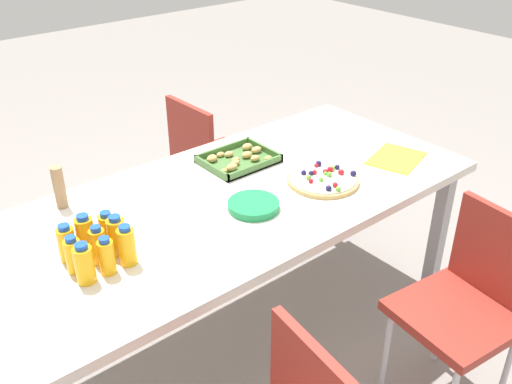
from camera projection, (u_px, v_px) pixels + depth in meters
name	position (u px, v px, depth m)	size (l,w,h in m)	color
ground_plane	(229.00, 338.00, 2.64)	(12.00, 12.00, 0.00)	gray
party_table	(225.00, 212.00, 2.30)	(2.12, 0.93, 0.75)	silver
chair_far_right	(209.00, 156.00, 3.17)	(0.41, 0.41, 0.83)	maroon
chair_near_right	(470.00, 298.00, 2.12)	(0.45, 0.45, 0.83)	maroon
juice_bottle_0	(84.00, 264.00, 1.78)	(0.06, 0.06, 0.14)	#F8AB14
juice_bottle_1	(107.00, 256.00, 1.82)	(0.05, 0.05, 0.13)	#F9AB14
juice_bottle_2	(127.00, 246.00, 1.86)	(0.06, 0.06, 0.15)	#FAAE14
juice_bottle_3	(73.00, 255.00, 1.83)	(0.05, 0.05, 0.13)	#FBAC14
juice_bottle_4	(98.00, 245.00, 1.87)	(0.05, 0.05, 0.14)	#F9AD14
juice_bottle_5	(117.00, 236.00, 1.91)	(0.06, 0.06, 0.15)	#FAAC14
juice_bottle_6	(67.00, 243.00, 1.89)	(0.06, 0.06, 0.13)	#FAAB14
juice_bottle_7	(85.00, 235.00, 1.92)	(0.06, 0.06, 0.15)	#FAAD14
juice_bottle_8	(107.00, 229.00, 1.96)	(0.06, 0.06, 0.13)	#FAAC14
fruit_pizza	(323.00, 179.00, 2.38)	(0.30, 0.30, 0.05)	tan
snack_tray	(238.00, 159.00, 2.54)	(0.31, 0.25, 0.04)	#477238
plate_stack	(254.00, 205.00, 2.19)	(0.20, 0.20, 0.03)	#1E8C4C
napkin_stack	(72.00, 234.00, 2.03)	(0.15, 0.15, 0.01)	white
cardboard_tube	(59.00, 187.00, 2.17)	(0.04, 0.04, 0.17)	#9E7A56
paper_folder	(396.00, 158.00, 2.57)	(0.26, 0.20, 0.01)	yellow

